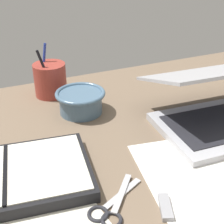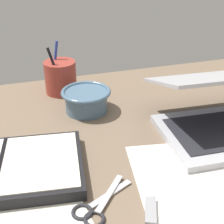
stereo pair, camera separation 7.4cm
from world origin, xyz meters
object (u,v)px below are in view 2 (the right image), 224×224
(pen_cup, at_px, (60,77))
(planner, at_px, (1,170))
(scissors, at_px, (94,209))
(bowl, at_px, (86,99))

(pen_cup, xyz_separation_m, planner, (-0.18, -0.37, -0.04))
(planner, xyz_separation_m, scissors, (0.16, -0.15, -0.01))
(planner, height_order, scissors, planner)
(pen_cup, distance_m, planner, 0.41)
(scissors, bearing_deg, pen_cup, 49.86)
(bowl, xyz_separation_m, scissors, (-0.07, -0.37, -0.03))
(bowl, distance_m, planner, 0.32)
(bowl, relative_size, pen_cup, 0.88)
(planner, relative_size, scissors, 2.75)
(planner, bearing_deg, scissors, -35.98)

